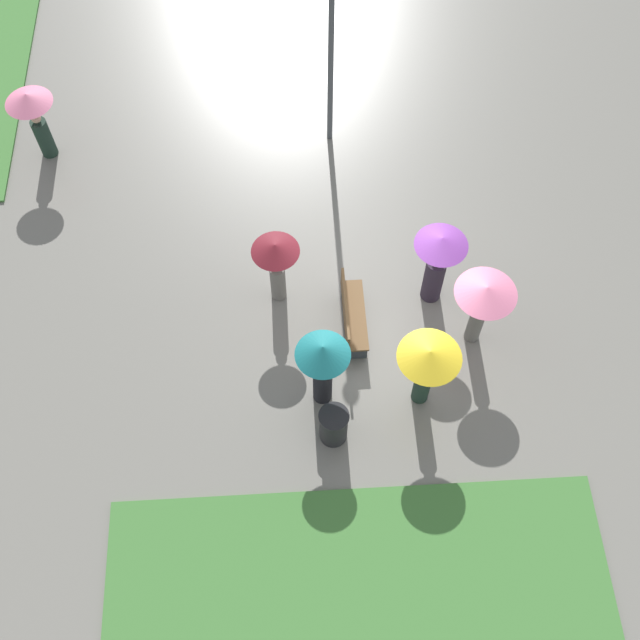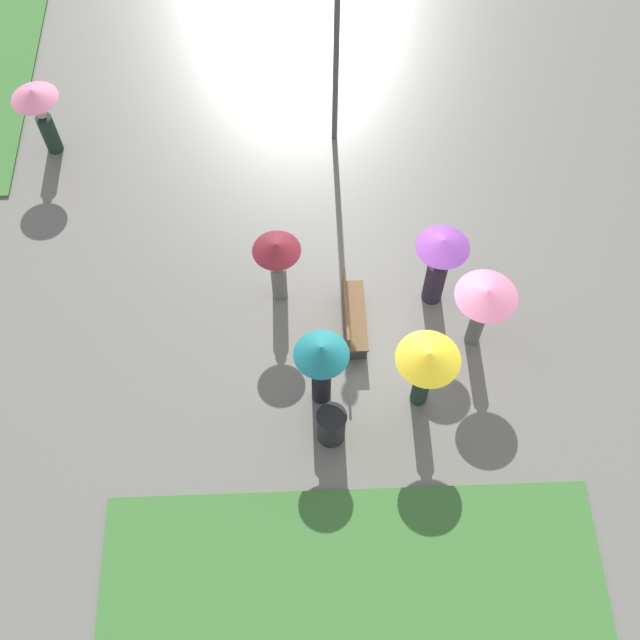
# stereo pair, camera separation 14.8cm
# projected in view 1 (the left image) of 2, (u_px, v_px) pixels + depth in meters

# --- Properties ---
(ground_plane) EXTENTS (90.00, 90.00, 0.00)m
(ground_plane) POSITION_uv_depth(u_px,v_px,m) (393.00, 310.00, 15.78)
(ground_plane) COLOR slate
(park_bench) EXTENTS (1.56, 0.43, 0.90)m
(park_bench) POSITION_uv_depth(u_px,v_px,m) (351.00, 314.00, 15.20)
(park_bench) COLOR brown
(park_bench) RESTS_ON ground_plane
(lamp_post) EXTENTS (0.32, 0.32, 4.98)m
(lamp_post) POSITION_uv_depth(u_px,v_px,m) (331.00, 23.00, 15.30)
(lamp_post) COLOR #474C51
(lamp_post) RESTS_ON ground_plane
(trash_bin) EXTENTS (0.54, 0.54, 0.88)m
(trash_bin) POSITION_uv_depth(u_px,v_px,m) (334.00, 426.00, 14.10)
(trash_bin) COLOR #232326
(trash_bin) RESTS_ON ground_plane
(crowd_person_maroon) EXTENTS (0.90, 0.90, 1.73)m
(crowd_person_maroon) POSITION_uv_depth(u_px,v_px,m) (276.00, 261.00, 14.89)
(crowd_person_maroon) COLOR slate
(crowd_person_maroon) RESTS_ON ground_plane
(crowd_person_purple) EXTENTS (0.99, 0.99, 1.93)m
(crowd_person_purple) POSITION_uv_depth(u_px,v_px,m) (438.00, 259.00, 14.88)
(crowd_person_purple) COLOR #2D2333
(crowd_person_purple) RESTS_ON ground_plane
(crowd_person_pink) EXTENTS (1.13, 1.13, 1.78)m
(crowd_person_pink) POSITION_uv_depth(u_px,v_px,m) (484.00, 300.00, 14.30)
(crowd_person_pink) COLOR slate
(crowd_person_pink) RESTS_ON ground_plane
(crowd_person_yellow) EXTENTS (1.12, 1.12, 1.80)m
(crowd_person_yellow) POSITION_uv_depth(u_px,v_px,m) (428.00, 364.00, 13.68)
(crowd_person_yellow) COLOR #1E3328
(crowd_person_yellow) RESTS_ON ground_plane
(crowd_person_teal) EXTENTS (0.96, 0.96, 1.93)m
(crowd_person_teal) POSITION_uv_depth(u_px,v_px,m) (323.00, 363.00, 13.69)
(crowd_person_teal) COLOR black
(crowd_person_teal) RESTS_ON ground_plane
(lone_walker_near_lawn) EXTENTS (0.99, 0.99, 1.77)m
(lone_walker_near_lawn) POSITION_uv_depth(u_px,v_px,m) (33.00, 112.00, 16.71)
(lone_walker_near_lawn) COLOR #1E3328
(lone_walker_near_lawn) RESTS_ON ground_plane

